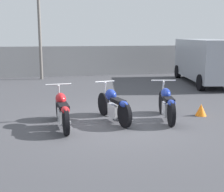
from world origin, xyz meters
TOP-DOWN VIEW (x-y plane):
  - ground_plane at (0.00, 0.00)m, footprint 60.00×60.00m
  - fence_back at (0.00, 10.06)m, footprint 40.00×0.04m
  - motorcycle_slot_0 at (-1.43, -0.06)m, footprint 0.70×2.11m
  - motorcycle_slot_1 at (-0.01, 0.22)m, footprint 0.70×2.03m
  - motorcycle_slot_2 at (1.47, 0.06)m, footprint 0.72×2.01m
  - parked_van at (5.89, 6.00)m, footprint 2.82×5.56m
  - traffic_cone_near at (2.63, 0.27)m, footprint 0.33×0.33m

SIDE VIEW (x-z plane):
  - ground_plane at x=0.00m, z-range 0.00..0.00m
  - traffic_cone_near at x=2.63m, z-range 0.00..0.35m
  - motorcycle_slot_1 at x=-0.01m, z-range -0.07..0.96m
  - motorcycle_slot_0 at x=-1.43m, z-range -0.06..0.97m
  - motorcycle_slot_2 at x=1.47m, z-range -0.07..0.98m
  - fence_back at x=0.00m, z-range 0.00..1.72m
  - parked_van at x=5.89m, z-range 0.12..2.25m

